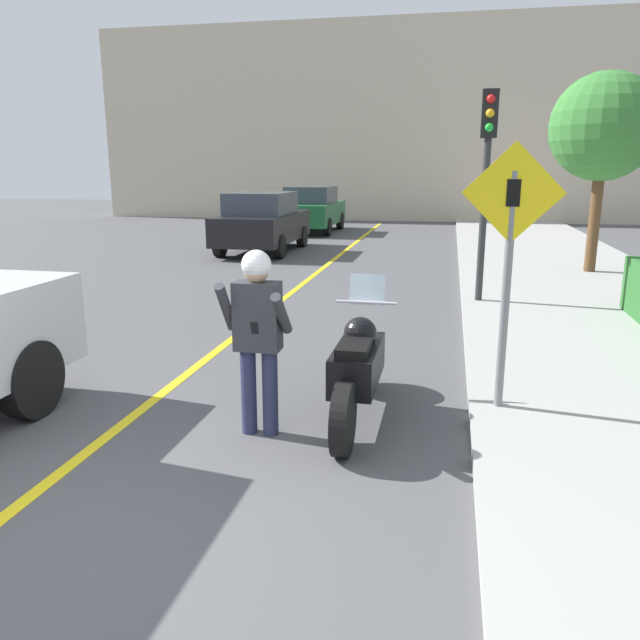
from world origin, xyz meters
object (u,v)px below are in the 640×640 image
object	(u,v)px
motorcycle	(358,368)
person_biker	(258,325)
traffic_light	(487,156)
crossing_sign	(509,252)
parked_car_green	(312,209)
parked_car_black	(263,222)
street_tree	(604,128)

from	to	relation	value
motorcycle	person_biker	bearing A→B (deg)	-145.95
traffic_light	crossing_sign	bearing A→B (deg)	-90.12
crossing_sign	parked_car_green	distance (m)	17.86
parked_car_green	crossing_sign	bearing A→B (deg)	-71.83
traffic_light	parked_car_green	xyz separation A→B (m)	(-5.58, 11.90, -1.68)
parked_car_black	street_tree	bearing A→B (deg)	-16.25
motorcycle	crossing_sign	world-z (taller)	crossing_sign
person_biker	parked_car_green	bearing A→B (deg)	100.86
street_tree	parked_car_green	world-z (taller)	street_tree
traffic_light	parked_car_black	size ratio (longest dim) A/B	0.83
motorcycle	person_biker	distance (m)	1.10
person_biker	traffic_light	distance (m)	6.49
crossing_sign	street_tree	bearing A→B (deg)	73.73
parked_car_black	crossing_sign	bearing A→B (deg)	-62.86
motorcycle	traffic_light	distance (m)	5.91
motorcycle	traffic_light	size ratio (longest dim) A/B	0.64
traffic_light	parked_car_black	world-z (taller)	traffic_light
motorcycle	crossing_sign	size ratio (longest dim) A/B	0.90
crossing_sign	traffic_light	xyz separation A→B (m)	(0.01, 5.06, 0.94)
street_tree	parked_car_black	distance (m)	8.95
crossing_sign	person_biker	bearing A→B (deg)	-157.85
crossing_sign	street_tree	world-z (taller)	street_tree
traffic_light	parked_car_black	bearing A→B (deg)	133.16
person_biker	traffic_light	world-z (taller)	traffic_light
crossing_sign	traffic_light	distance (m)	5.15
crossing_sign	parked_car_black	size ratio (longest dim) A/B	0.59
crossing_sign	traffic_light	bearing A→B (deg)	89.88
motorcycle	street_tree	xyz separation A→B (m)	(3.90, 9.10, 2.66)
motorcycle	crossing_sign	xyz separation A→B (m)	(1.34, 0.33, 1.09)
street_tree	parked_car_green	size ratio (longest dim) A/B	1.00
crossing_sign	street_tree	xyz separation A→B (m)	(2.56, 8.78, 1.57)
person_biker	crossing_sign	distance (m)	2.39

